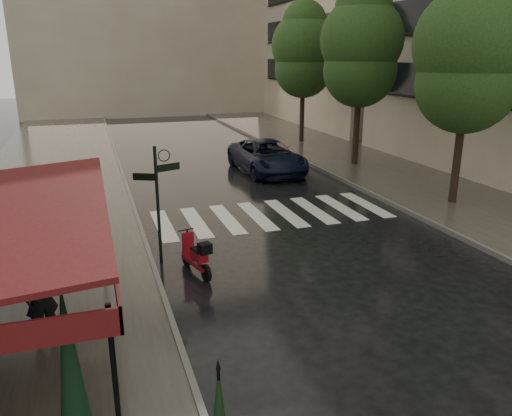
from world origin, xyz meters
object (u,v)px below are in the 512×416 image
scooter (197,256)px  parasol_front (69,357)px  pedestrian_with_umbrella (36,256)px  parked_car (267,156)px

scooter → parasol_front: bearing=-132.6°
scooter → parasol_front: (-2.75, -5.06, 0.94)m
scooter → parasol_front: size_ratio=0.63×
pedestrian_with_umbrella → scooter: (3.35, 2.11, -1.28)m
pedestrian_with_umbrella → scooter: size_ratio=1.62×
scooter → parked_car: 11.41m
pedestrian_with_umbrella → parked_car: size_ratio=0.46×
scooter → pedestrian_with_umbrella: bearing=-161.9°
scooter → parked_car: parked_car is taller
parked_car → pedestrian_with_umbrella: bearing=-127.5°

